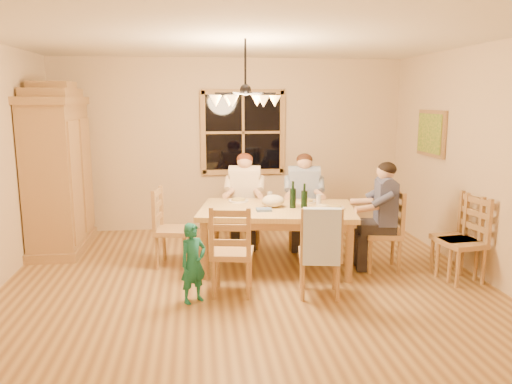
{
  "coord_description": "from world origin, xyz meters",
  "views": [
    {
      "loc": [
        -0.53,
        -5.43,
        2.07
      ],
      "look_at": [
        0.13,
        0.1,
        1.03
      ],
      "focal_mm": 35.0,
      "sensor_mm": 36.0,
      "label": 1
    }
  ],
  "objects": [
    {
      "name": "floor",
      "position": [
        0.0,
        0.0,
        0.0
      ],
      "size": [
        5.5,
        5.5,
        0.0
      ],
      "primitive_type": "plane",
      "color": "brown",
      "rests_on": "ground"
    },
    {
      "name": "ceiling",
      "position": [
        0.0,
        0.0,
        2.7
      ],
      "size": [
        5.5,
        5.0,
        0.02
      ],
      "primitive_type": "cube",
      "color": "white",
      "rests_on": "wall_back"
    },
    {
      "name": "wall_back",
      "position": [
        0.0,
        2.5,
        1.35
      ],
      "size": [
        5.5,
        0.02,
        2.7
      ],
      "primitive_type": "cube",
      "color": "beige",
      "rests_on": "floor"
    },
    {
      "name": "wall_right",
      "position": [
        2.75,
        0.0,
        1.35
      ],
      "size": [
        0.02,
        5.0,
        2.7
      ],
      "primitive_type": "cube",
      "color": "beige",
      "rests_on": "floor"
    },
    {
      "name": "window",
      "position": [
        0.2,
        2.47,
        1.55
      ],
      "size": [
        1.3,
        0.06,
        1.3
      ],
      "color": "black",
      "rests_on": "wall_back"
    },
    {
      "name": "painting",
      "position": [
        2.71,
        1.2,
        1.6
      ],
      "size": [
        0.06,
        0.78,
        0.64
      ],
      "color": "olive",
      "rests_on": "wall_right"
    },
    {
      "name": "chandelier",
      "position": [
        -0.0,
        0.0,
        2.08
      ],
      "size": [
        0.77,
        0.68,
        0.71
      ],
      "color": "black",
      "rests_on": "ceiling"
    },
    {
      "name": "armoire",
      "position": [
        -2.42,
        1.6,
        1.06
      ],
      "size": [
        0.66,
        1.4,
        2.3
      ],
      "color": "olive",
      "rests_on": "floor"
    },
    {
      "name": "dining_table",
      "position": [
        0.43,
        0.46,
        0.66
      ],
      "size": [
        2.03,
        1.44,
        0.76
      ],
      "rotation": [
        0.0,
        0.0,
        -0.17
      ],
      "color": "tan",
      "rests_on": "floor"
    },
    {
      "name": "chair_far_left",
      "position": [
        0.12,
        1.41,
        0.3
      ],
      "size": [
        0.51,
        0.49,
        0.99
      ],
      "rotation": [
        0.0,
        0.0,
        2.97
      ],
      "color": "#9D6C45",
      "rests_on": "floor"
    },
    {
      "name": "chair_far_right",
      "position": [
        0.94,
        1.26,
        0.3
      ],
      "size": [
        0.51,
        0.49,
        0.99
      ],
      "rotation": [
        0.0,
        0.0,
        2.97
      ],
      "color": "#9D6C45",
      "rests_on": "floor"
    },
    {
      "name": "chair_near_left",
      "position": [
        -0.18,
        -0.33,
        0.3
      ],
      "size": [
        0.51,
        0.49,
        0.99
      ],
      "rotation": [
        0.0,
        0.0,
        -0.17
      ],
      "color": "#9D6C45",
      "rests_on": "floor"
    },
    {
      "name": "chair_near_right",
      "position": [
        0.74,
        -0.49,
        0.3
      ],
      "size": [
        0.51,
        0.49,
        0.99
      ],
      "rotation": [
        0.0,
        0.0,
        -0.17
      ],
      "color": "#9D6C45",
      "rests_on": "floor"
    },
    {
      "name": "chair_end_left",
      "position": [
        -0.85,
        0.68,
        0.3
      ],
      "size": [
        0.49,
        0.51,
        0.99
      ],
      "rotation": [
        0.0,
        0.0,
        -1.74
      ],
      "color": "#9D6C45",
      "rests_on": "floor"
    },
    {
      "name": "chair_end_right",
      "position": [
        1.7,
        0.24,
        0.3
      ],
      "size": [
        0.49,
        0.51,
        0.99
      ],
      "rotation": [
        0.0,
        0.0,
        1.4
      ],
      "color": "#9D6C45",
      "rests_on": "floor"
    },
    {
      "name": "adult_woman",
      "position": [
        0.12,
        1.41,
        0.84
      ],
      "size": [
        0.45,
        0.48,
        0.87
      ],
      "rotation": [
        0.0,
        0.0,
        2.97
      ],
      "color": "beige",
      "rests_on": "floor"
    },
    {
      "name": "adult_plaid_man",
      "position": [
        0.94,
        1.26,
        0.84
      ],
      "size": [
        0.45,
        0.48,
        0.87
      ],
      "rotation": [
        0.0,
        0.0,
        2.97
      ],
      "color": "#2F4983",
      "rests_on": "floor"
    },
    {
      "name": "adult_slate_man",
      "position": [
        1.7,
        0.24,
        0.84
      ],
      "size": [
        0.48,
        0.45,
        0.87
      ],
      "rotation": [
        0.0,
        0.0,
        1.4
      ],
      "color": "#414668",
      "rests_on": "floor"
    },
    {
      "name": "towel",
      "position": [
        0.7,
        -0.67,
        0.7
      ],
      "size": [
        0.39,
        0.16,
        0.58
      ],
      "primitive_type": "cube",
      "rotation": [
        0.0,
        0.0,
        -0.17
      ],
      "color": "#B1C9F0",
      "rests_on": "chair_near_right"
    },
    {
      "name": "wine_bottle_a",
      "position": [
        0.62,
        0.43,
        0.93
      ],
      "size": [
        0.08,
        0.08,
        0.33
      ],
      "primitive_type": "cylinder",
      "color": "black",
      "rests_on": "dining_table"
    },
    {
      "name": "wine_bottle_b",
      "position": [
        0.72,
        0.26,
        0.93
      ],
      "size": [
        0.08,
        0.08,
        0.33
      ],
      "primitive_type": "cylinder",
      "color": "black",
      "rests_on": "dining_table"
    },
    {
      "name": "plate_woman",
      "position": [
        -0.01,
        0.89,
        0.77
      ],
      "size": [
        0.26,
        0.26,
        0.02
      ],
      "primitive_type": "cylinder",
      "color": "white",
      "rests_on": "dining_table"
    },
    {
      "name": "plate_plaid",
      "position": [
        0.85,
        0.74,
        0.77
      ],
      "size": [
        0.26,
        0.26,
        0.02
      ],
      "primitive_type": "cylinder",
      "color": "white",
      "rests_on": "dining_table"
    },
    {
      "name": "plate_slate",
      "position": [
        1.11,
        0.33,
        0.77
      ],
      "size": [
        0.26,
        0.26,
        0.02
      ],
      "primitive_type": "cylinder",
      "color": "white",
      "rests_on": "dining_table"
    },
    {
      "name": "wine_glass_a",
      "position": [
        0.39,
        0.77,
        0.83
      ],
      "size": [
        0.06,
        0.06,
        0.14
      ],
      "primitive_type": "cylinder",
      "color": "silver",
      "rests_on": "dining_table"
    },
    {
      "name": "wine_glass_b",
      "position": [
        0.97,
        0.52,
        0.83
      ],
      "size": [
        0.06,
        0.06,
        0.14
      ],
      "primitive_type": "cylinder",
      "color": "silver",
      "rests_on": "dining_table"
    },
    {
      "name": "cap",
      "position": [
        0.91,
        0.1,
        0.82
      ],
      "size": [
        0.2,
        0.2,
        0.11
      ],
      "primitive_type": "ellipsoid",
      "color": "tan",
      "rests_on": "dining_table"
    },
    {
      "name": "napkin",
      "position": [
        0.25,
        0.31,
        0.78
      ],
      "size": [
        0.2,
        0.17,
        0.03
      ],
      "primitive_type": "cube",
      "rotation": [
        0.0,
        0.0,
        -0.17
      ],
      "color": "#546C9B",
      "rests_on": "dining_table"
    },
    {
      "name": "cloth_bundle",
      "position": [
        0.38,
        0.5,
        0.84
      ],
      "size": [
        0.28,
        0.22,
        0.15
      ],
      "primitive_type": "ellipsoid",
      "color": "#C0B08B",
      "rests_on": "dining_table"
    },
    {
      "name": "child",
      "position": [
        -0.59,
        -0.51,
        0.42
      ],
      "size": [
        0.36,
        0.34,
        0.84
      ],
      "primitive_type": "imported",
      "rotation": [
        0.0,
        0.0,
        0.61
      ],
      "color": "#17695B",
      "rests_on": "floor"
    },
    {
      "name": "chair_spare_front",
      "position": [
        2.45,
        -0.11,
        0.3
      ],
      "size": [
        0.46,
        0.48,
        0.99
      ],
      "rotation": [
        0.0,
        0.0,
        1.68
      ],
      "color": "#9D6C45",
      "rests_on": "floor"
    },
    {
      "name": "chair_spare_back",
      "position": [
        2.45,
        -0.26,
        0.3
      ],
      "size": [
        0.49,
        0.5,
        0.99
      ],
      "rotation": [
        0.0,
        0.0,
        1.73
      ],
      "color": "#9D6C45",
      "rests_on": "floor"
    }
  ]
}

